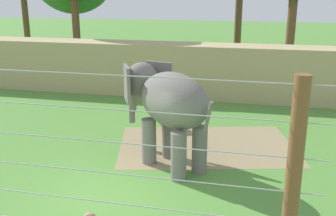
# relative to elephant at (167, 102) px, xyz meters

# --- Properties ---
(ground_plane) EXTENTS (120.00, 120.00, 0.00)m
(ground_plane) POSITION_rel_elephant_xyz_m (-1.03, -2.25, -1.89)
(ground_plane) COLOR #518938
(dirt_patch) EXTENTS (6.39, 4.97, 0.01)m
(dirt_patch) POSITION_rel_elephant_xyz_m (0.92, 1.72, -1.88)
(dirt_patch) COLOR #937F5B
(dirt_patch) RESTS_ON ground
(embankment_wall) EXTENTS (36.00, 1.80, 2.50)m
(embankment_wall) POSITION_rel_elephant_xyz_m (-1.03, 8.04, -0.64)
(embankment_wall) COLOR tan
(embankment_wall) RESTS_ON ground
(elephant) EXTENTS (3.33, 3.05, 2.85)m
(elephant) POSITION_rel_elephant_xyz_m (0.00, 0.00, 0.00)
(elephant) COLOR slate
(elephant) RESTS_ON ground
(enrichment_ball) EXTENTS (0.77, 0.77, 0.77)m
(enrichment_ball) POSITION_rel_elephant_xyz_m (-0.68, 3.05, -1.50)
(enrichment_ball) COLOR tan
(enrichment_ball) RESTS_ON ground
(cable_fence) EXTENTS (9.26, 0.25, 3.75)m
(cable_fence) POSITION_rel_elephant_xyz_m (-1.03, -4.56, 0.00)
(cable_fence) COLOR brown
(cable_fence) RESTS_ON ground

